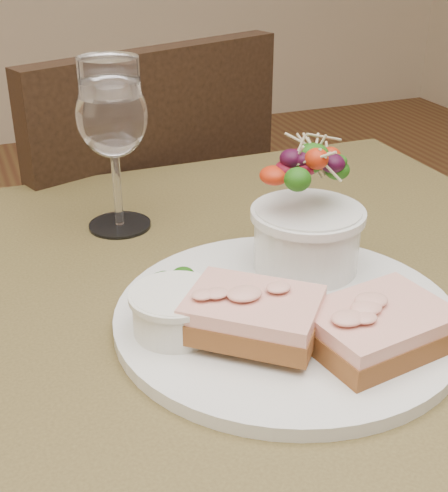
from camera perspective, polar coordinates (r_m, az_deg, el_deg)
name	(u,v)px	position (r m, az deg, el deg)	size (l,w,h in m)	color
cafe_table	(235,410)	(0.67, 0.92, -13.51)	(0.80, 0.80, 0.75)	#42381C
chair_far	(118,356)	(1.36, -8.84, -9.02)	(0.54, 0.54, 0.90)	black
dinner_plate	(286,317)	(0.60, 5.23, -5.90)	(0.30, 0.30, 0.01)	silver
sandwich_front	(378,327)	(0.56, 12.71, -6.60)	(0.12, 0.10, 0.03)	#522D16
sandwich_back	(253,314)	(0.55, 2.41, -5.70)	(0.13, 0.13, 0.03)	#522D16
ramekin	(176,310)	(0.56, -4.04, -5.32)	(0.07, 0.07, 0.04)	silver
salad_bowl	(308,211)	(0.64, 7.03, 2.92)	(0.10, 0.10, 0.13)	silver
garnish	(173,284)	(0.62, -4.31, -3.16)	(0.05, 0.04, 0.02)	#0D3B0A
wine_glass	(112,120)	(0.74, -9.29, 10.28)	(0.08, 0.08, 0.18)	white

